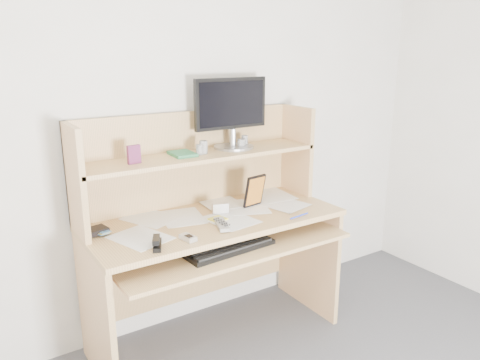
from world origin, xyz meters
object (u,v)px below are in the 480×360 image
keyboard (229,247)px  tv_remote (222,224)px  desk (208,223)px  monitor (231,111)px  game_case (255,191)px

keyboard → tv_remote: 0.12m
desk → keyboard: (-0.04, -0.29, -0.03)m
desk → keyboard: desk is taller
desk → keyboard: 0.30m
tv_remote → desk: bearing=98.7°
keyboard → monitor: 0.81m
keyboard → game_case: (0.32, 0.24, 0.18)m
game_case → monitor: bearing=94.8°
tv_remote → monitor: monitor is taller
game_case → desk: bearing=159.7°
keyboard → game_case: bearing=32.7°
desk → game_case: desk is taller
monitor → desk: bearing=-153.0°
keyboard → game_case: 0.44m
game_case → monitor: (-0.04, 0.18, 0.45)m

